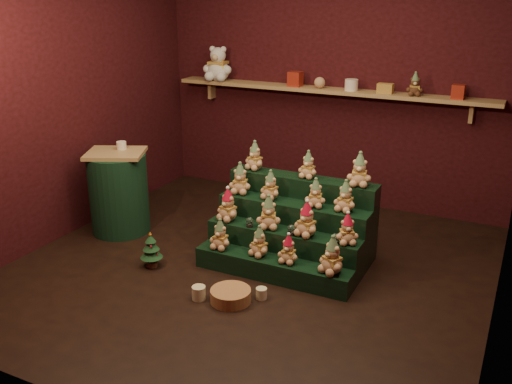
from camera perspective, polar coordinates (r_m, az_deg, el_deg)
The scene contains 40 objects.
ground at distance 5.10m, azimuth -0.62°, elevation -7.66°, with size 4.00×4.00×0.00m, color black.
back_wall at distance 6.50m, azimuth 7.70°, elevation 11.16°, with size 4.00×0.10×2.80m, color black.
front_wall at distance 3.01m, azimuth -18.65°, elevation 0.33°, with size 4.00×0.10×2.80m, color black.
left_wall at distance 5.84m, azimuth -19.17°, elevation 9.30°, with size 0.10×4.00×2.80m, color black.
back_shelf at distance 6.35m, azimuth 7.13°, elevation 10.02°, with size 3.60×0.26×0.24m.
riser_tier_front at distance 4.91m, azimuth 1.63°, elevation -7.65°, with size 1.40×0.22×0.18m, color black.
riser_tier_midfront at distance 5.05m, azimuth 2.70°, elevation -5.71°, with size 1.40×0.22×0.36m, color black.
riser_tier_midback at distance 5.20m, azimuth 3.69°, elevation -3.88°, with size 1.40×0.22×0.54m, color black.
riser_tier_back at distance 5.35m, azimuth 4.63°, elevation -2.14°, with size 1.40×0.22×0.72m, color black.
teddy_0 at distance 5.01m, azimuth -3.59°, elevation -4.25°, with size 0.19×0.17×0.27m, color tan, non-canonical shape.
teddy_1 at distance 4.88m, azimuth 0.35°, elevation -4.94°, with size 0.19×0.17×0.27m, color tan, non-canonical shape.
teddy_2 at distance 4.77m, azimuth 3.26°, elevation -5.71°, with size 0.18×0.16×0.25m, color tan, non-canonical shape.
teddy_3 at distance 4.62m, azimuth 7.65°, elevation -6.27°, with size 0.22×0.20×0.31m, color tan, non-canonical shape.
teddy_4 at distance 5.14m, azimuth -2.81°, elevation -1.27°, with size 0.21×0.19×0.30m, color tan, non-canonical shape.
teddy_5 at distance 4.96m, azimuth 1.27°, elevation -2.03°, with size 0.21×0.19×0.30m, color tan, non-canonical shape.
teddy_6 at distance 4.83m, azimuth 5.09°, elevation -2.72°, with size 0.22×0.19×0.30m, color tan, non-canonical shape.
teddy_7 at distance 4.73m, azimuth 9.11°, elevation -3.66°, with size 0.19×0.17×0.26m, color tan, non-canonical shape.
teddy_8 at distance 5.28m, azimuth -1.60°, elevation 1.37°, with size 0.21×0.19×0.29m, color tan, non-canonical shape.
teddy_9 at distance 5.14m, azimuth 1.47°, elevation 0.69°, with size 0.19×0.17×0.26m, color tan, non-canonical shape.
teddy_10 at distance 4.98m, azimuth 5.98°, elevation -0.10°, with size 0.18×0.16×0.25m, color tan, non-canonical shape.
teddy_11 at distance 4.92m, azimuth 8.94°, elevation -0.41°, with size 0.19×0.17×0.27m, color tan, non-canonical shape.
teddy_12 at distance 5.40m, azimuth -0.11°, elevation 3.66°, with size 0.19×0.17×0.27m, color tan, non-canonical shape.
teddy_13 at distance 5.17m, azimuth 5.25°, elevation 2.73°, with size 0.18×0.16×0.25m, color tan, non-canonical shape.
teddy_14 at distance 5.01m, azimuth 10.32°, elevation 2.22°, with size 0.21×0.19×0.30m, color tan, non-canonical shape.
snow_globe_a at distance 5.03m, azimuth -0.64°, elevation -3.02°, with size 0.07×0.07×0.09m.
snow_globe_b at distance 4.87m, azimuth 3.53°, elevation -3.79°, with size 0.07×0.07×0.09m.
snow_globe_c at distance 4.75m, azimuth 7.93°, elevation -4.63°, with size 0.07×0.07×0.09m.
side_table at distance 5.88m, azimuth -13.56°, elevation -0.03°, with size 0.69×0.64×0.84m.
table_ornament at distance 5.82m, azimuth -13.30°, elevation 4.56°, with size 0.10×0.10×0.08m, color beige.
mini_christmas_tree at distance 5.16m, azimuth -10.44°, elevation -5.68°, with size 0.20×0.20×0.34m.
mug_left at distance 4.64m, azimuth -5.74°, elevation -10.00°, with size 0.11×0.11×0.11m, color beige.
mug_right at distance 4.63m, azimuth 0.54°, elevation -10.10°, with size 0.09×0.09×0.09m, color beige.
wicker_basket at distance 4.59m, azimuth -2.55°, elevation -10.30°, with size 0.32×0.32×0.10m, color #AA7044.
white_bear at distance 6.84m, azimuth -3.82°, elevation 13.13°, with size 0.35×0.32×0.50m, color silver, non-canonical shape.
brown_bear at distance 6.05m, azimuth 15.60°, elevation 10.33°, with size 0.16×0.15×0.23m, color #51301B, non-canonical shape.
gift_tin_red_a at distance 6.44m, azimuth 3.95°, elevation 11.21°, with size 0.14×0.14×0.16m, color #A42919.
gift_tin_cream at distance 6.23m, azimuth 9.51°, elevation 10.52°, with size 0.14×0.14×0.12m, color beige.
gift_tin_red_b at distance 6.01m, azimuth 19.57°, elevation 9.43°, with size 0.12×0.12×0.14m, color #A42919.
shelf_plush_ball at distance 6.34m, azimuth 6.39°, elevation 10.82°, with size 0.12×0.12×0.12m, color tan.
scarf_gift_box at distance 6.13m, azimuth 12.80°, elevation 10.07°, with size 0.16×0.10×0.10m, color orange.
Camera 1 is at (2.06, -4.04, 2.35)m, focal length 40.00 mm.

